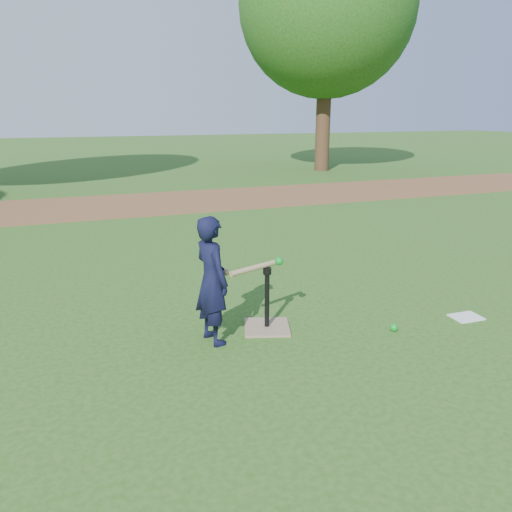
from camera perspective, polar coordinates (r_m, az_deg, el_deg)
name	(u,v)px	position (r m, az deg, el deg)	size (l,w,h in m)	color
ground	(303,334)	(4.81, 5.43, -8.83)	(80.00, 80.00, 0.00)	#285116
dirt_strip	(161,202)	(11.74, -10.78, 6.03)	(24.00, 3.00, 0.01)	brown
child	(212,280)	(4.45, -5.07, -2.80)	(0.43, 0.28, 1.17)	black
wiffle_ball_ground	(394,327)	(5.00, 15.49, -7.86)	(0.08, 0.08, 0.08)	#0D9021
clipboard	(466,317)	(5.57, 22.89, -6.44)	(0.30, 0.23, 0.01)	white
batting_tee	(267,318)	(4.86, 1.25, -7.06)	(0.54, 0.54, 0.61)	#93785D
swing_action	(258,267)	(4.61, 0.21, -1.22)	(0.62, 0.27, 0.11)	tan
tree_right	(327,7)	(18.29, 8.14, 26.37)	(5.80, 5.80, 8.21)	#382316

